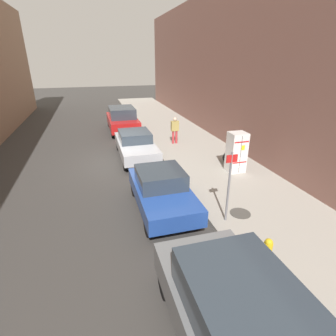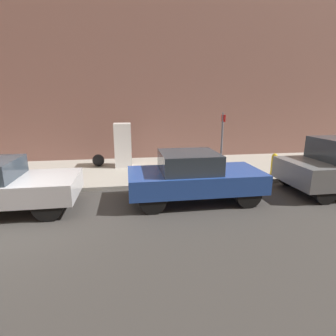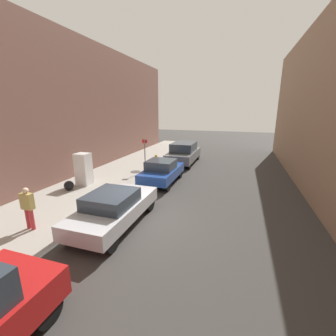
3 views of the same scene
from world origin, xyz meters
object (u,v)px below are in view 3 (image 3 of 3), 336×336
(pedestrian_walking_far, at_px, (28,206))
(parked_sedan_silver, at_px, (114,208))
(trash_bag, at_px, (69,185))
(street_sign_post, at_px, (145,153))
(parked_hatchback_blue, at_px, (162,171))
(discarded_refrigerator, at_px, (84,169))
(fire_hydrant, at_px, (156,160))
(parked_suv_gray, at_px, (184,153))

(pedestrian_walking_far, xyz_separation_m, parked_sedan_silver, (2.66, 1.43, -0.32))
(trash_bag, xyz_separation_m, parked_sedan_silver, (4.27, -2.37, 0.34))
(trash_bag, bearing_deg, street_sign_post, 61.61)
(pedestrian_walking_far, bearing_deg, parked_sedan_silver, -22.09)
(pedestrian_walking_far, bearing_deg, trash_bag, 62.65)
(parked_hatchback_blue, bearing_deg, discarded_refrigerator, -153.24)
(trash_bag, xyz_separation_m, parked_hatchback_blue, (4.27, 3.14, 0.35))
(fire_hydrant, height_order, pedestrian_walking_far, pedestrian_walking_far)
(street_sign_post, height_order, pedestrian_walking_far, street_sign_post)
(street_sign_post, relative_size, parked_sedan_silver, 0.54)
(pedestrian_walking_far, distance_m, parked_suv_gray, 12.65)
(street_sign_post, xyz_separation_m, parked_sedan_silver, (1.77, -6.99, -0.73))
(street_sign_post, height_order, parked_suv_gray, street_sign_post)
(fire_hydrant, height_order, parked_hatchback_blue, parked_hatchback_blue)
(street_sign_post, distance_m, parked_sedan_silver, 7.25)
(parked_sedan_silver, height_order, parked_hatchback_blue, parked_hatchback_blue)
(street_sign_post, height_order, parked_sedan_silver, street_sign_post)
(street_sign_post, relative_size, parked_hatchback_blue, 0.61)
(street_sign_post, bearing_deg, parked_hatchback_blue, -40.09)
(street_sign_post, bearing_deg, parked_suv_gray, 65.85)
(discarded_refrigerator, relative_size, pedestrian_walking_far, 1.15)
(street_sign_post, height_order, parked_hatchback_blue, street_sign_post)
(trash_bag, bearing_deg, pedestrian_walking_far, -67.05)
(street_sign_post, bearing_deg, pedestrian_walking_far, -96.04)
(trash_bag, relative_size, parked_suv_gray, 0.11)
(street_sign_post, xyz_separation_m, parked_suv_gray, (1.77, 3.94, -0.57))
(parked_sedan_silver, bearing_deg, street_sign_post, 104.19)
(parked_hatchback_blue, bearing_deg, pedestrian_walking_far, -110.99)
(fire_hydrant, distance_m, parked_hatchback_blue, 4.03)
(parked_sedan_silver, distance_m, parked_hatchback_blue, 5.51)
(parked_suv_gray, bearing_deg, discarded_refrigerator, -118.58)
(parked_sedan_silver, xyz_separation_m, parked_suv_gray, (-0.00, 10.94, 0.16))
(discarded_refrigerator, height_order, parked_sedan_silver, discarded_refrigerator)
(parked_hatchback_blue, bearing_deg, parked_sedan_silver, -90.00)
(street_sign_post, height_order, fire_hydrant, street_sign_post)
(discarded_refrigerator, bearing_deg, parked_suv_gray, 61.42)
(fire_hydrant, bearing_deg, trash_bag, -110.30)
(street_sign_post, xyz_separation_m, trash_bag, (-2.50, -4.62, -1.07))
(fire_hydrant, relative_size, parked_suv_gray, 0.18)
(fire_hydrant, distance_m, trash_bag, 7.20)
(discarded_refrigerator, relative_size, parked_hatchback_blue, 0.48)
(fire_hydrant, bearing_deg, street_sign_post, -89.91)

